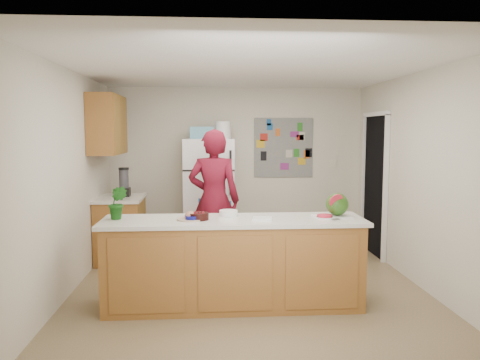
{
  "coord_description": "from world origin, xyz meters",
  "views": [
    {
      "loc": [
        -0.45,
        -5.2,
        1.81
      ],
      "look_at": [
        -0.09,
        0.2,
        1.25
      ],
      "focal_mm": 35.0,
      "sensor_mm": 36.0,
      "label": 1
    }
  ],
  "objects": [
    {
      "name": "peninsula_base",
      "position": [
        -0.2,
        -0.5,
        0.44
      ],
      "size": [
        2.6,
        0.62,
        0.88
      ],
      "primitive_type": "cube",
      "color": "brown",
      "rests_on": "floor"
    },
    {
      "name": "keys",
      "position": [
        0.82,
        -0.63,
        0.93
      ],
      "size": [
        0.09,
        0.06,
        0.01
      ],
      "primitive_type": "cube",
      "rotation": [
        0.0,
        0.0,
        0.26
      ],
      "color": "slate",
      "rests_on": "peninsula_top"
    },
    {
      "name": "potted_plant",
      "position": [
        -1.37,
        -0.45,
        1.09
      ],
      "size": [
        0.2,
        0.17,
        0.34
      ],
      "primitive_type": "imported",
      "rotation": [
        0.0,
        0.0,
        6.17
      ],
      "color": "#13420E",
      "rests_on": "peninsula_top"
    },
    {
      "name": "watermelon_slice",
      "position": [
        0.74,
        -0.51,
        0.94
      ],
      "size": [
        0.15,
        0.15,
        0.02
      ],
      "primitive_type": "cylinder",
      "color": "red",
      "rests_on": "cutting_board"
    },
    {
      "name": "ceiling",
      "position": [
        0.0,
        0.0,
        2.51
      ],
      "size": [
        4.0,
        4.5,
        0.02
      ],
      "primitive_type": "cube",
      "color": "white",
      "rests_on": "wall_back"
    },
    {
      "name": "white_bowl",
      "position": [
        -0.24,
        -0.33,
        0.95
      ],
      "size": [
        0.21,
        0.21,
        0.06
      ],
      "primitive_type": "cylinder",
      "rotation": [
        0.0,
        0.0,
        -0.08
      ],
      "color": "white",
      "rests_on": "peninsula_top"
    },
    {
      "name": "wall_back",
      "position": [
        0.0,
        2.26,
        1.25
      ],
      "size": [
        4.0,
        0.02,
        2.5
      ],
      "primitive_type": "cube",
      "color": "beige",
      "rests_on": "ground"
    },
    {
      "name": "wall_right",
      "position": [
        2.01,
        0.0,
        1.25
      ],
      "size": [
        0.02,
        4.5,
        2.5
      ],
      "primitive_type": "cube",
      "color": "beige",
      "rests_on": "ground"
    },
    {
      "name": "side_counter_top",
      "position": [
        -1.69,
        1.35,
        0.88
      ],
      "size": [
        0.64,
        0.84,
        0.04
      ],
      "primitive_type": "cube",
      "color": "silver",
      "rests_on": "side_counter_base"
    },
    {
      "name": "fridge_top_bin",
      "position": [
        -0.55,
        1.88,
        1.79
      ],
      "size": [
        0.35,
        0.28,
        0.18
      ],
      "primitive_type": "cube",
      "color": "#5999B2",
      "rests_on": "refrigerator"
    },
    {
      "name": "cutting_board",
      "position": [
        0.83,
        -0.46,
        0.93
      ],
      "size": [
        0.39,
        0.32,
        0.01
      ],
      "primitive_type": "cube",
      "rotation": [
        0.0,
        0.0,
        0.13
      ],
      "color": "silver",
      "rests_on": "peninsula_top"
    },
    {
      "name": "plate",
      "position": [
        -0.64,
        -0.53,
        0.93
      ],
      "size": [
        0.32,
        0.32,
        0.02
      ],
      "primitive_type": "cylinder",
      "rotation": [
        0.0,
        0.0,
        -0.19
      ],
      "color": "beige",
      "rests_on": "peninsula_top"
    },
    {
      "name": "peninsula_top",
      "position": [
        -0.2,
        -0.5,
        0.9
      ],
      "size": [
        2.68,
        0.7,
        0.04
      ],
      "primitive_type": "cube",
      "color": "silver",
      "rests_on": "peninsula_base"
    },
    {
      "name": "side_counter_base",
      "position": [
        -1.69,
        1.35,
        0.43
      ],
      "size": [
        0.6,
        0.8,
        0.86
      ],
      "primitive_type": "cube",
      "color": "brown",
      "rests_on": "floor"
    },
    {
      "name": "wall_left",
      "position": [
        -2.01,
        0.0,
        1.25
      ],
      "size": [
        0.02,
        4.5,
        2.5
      ],
      "primitive_type": "cube",
      "color": "beige",
      "rests_on": "ground"
    },
    {
      "name": "upper_cabinets",
      "position": [
        -1.82,
        1.3,
        1.9
      ],
      "size": [
        0.35,
        1.0,
        0.8
      ],
      "primitive_type": "cube",
      "color": "brown",
      "rests_on": "wall_left"
    },
    {
      "name": "refrigerator",
      "position": [
        -0.45,
        1.88,
        0.85
      ],
      "size": [
        0.75,
        0.7,
        1.7
      ],
      "primitive_type": "cube",
      "color": "silver",
      "rests_on": "floor"
    },
    {
      "name": "floor",
      "position": [
        0.0,
        0.0,
        -0.01
      ],
      "size": [
        4.0,
        4.5,
        0.02
      ],
      "primitive_type": "cube",
      "color": "brown",
      "rests_on": "ground"
    },
    {
      "name": "watermelon",
      "position": [
        0.89,
        -0.44,
        1.05
      ],
      "size": [
        0.24,
        0.24,
        0.24
      ],
      "primitive_type": "sphere",
      "color": "#1A5D10",
      "rests_on": "cutting_board"
    },
    {
      "name": "doorway",
      "position": [
        1.99,
        1.45,
        1.02
      ],
      "size": [
        0.03,
        0.85,
        2.04
      ],
      "primitive_type": "cube",
      "color": "black",
      "rests_on": "ground"
    },
    {
      "name": "blender_appliance",
      "position": [
        -1.64,
        1.42,
        1.09
      ],
      "size": [
        0.13,
        0.13,
        0.38
      ],
      "primitive_type": "cylinder",
      "color": "black",
      "rests_on": "side_counter_top"
    },
    {
      "name": "photo_collage",
      "position": [
        0.75,
        2.24,
        1.55
      ],
      "size": [
        0.95,
        0.01,
        0.95
      ],
      "primitive_type": "cube",
      "color": "slate",
      "rests_on": "wall_back"
    },
    {
      "name": "cherry_bowl",
      "position": [
        -0.55,
        -0.52,
        0.96
      ],
      "size": [
        0.26,
        0.26,
        0.07
      ],
      "primitive_type": "cylinder",
      "rotation": [
        0.0,
        0.0,
        0.38
      ],
      "color": "black",
      "rests_on": "peninsula_top"
    },
    {
      "name": "cobalt_bowl",
      "position": [
        -0.62,
        -0.57,
        0.95
      ],
      "size": [
        0.17,
        0.17,
        0.05
      ],
      "primitive_type": "cylinder",
      "rotation": [
        0.0,
        0.0,
        -0.33
      ],
      "color": "#0C0D62",
      "rests_on": "peninsula_top"
    },
    {
      "name": "person",
      "position": [
        -0.38,
        0.82,
        0.92
      ],
      "size": [
        0.73,
        0.53,
        1.84
      ],
      "primitive_type": "imported",
      "rotation": [
        0.0,
        0.0,
        3.0
      ],
      "color": "maroon",
      "rests_on": "floor"
    },
    {
      "name": "paper_towel",
      "position": [
        0.09,
        -0.56,
        0.93
      ],
      "size": [
        0.22,
        0.2,
        0.02
      ],
      "primitive_type": "cube",
      "rotation": [
        0.0,
        0.0,
        -0.15
      ],
      "color": "silver",
      "rests_on": "peninsula_top"
    }
  ]
}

